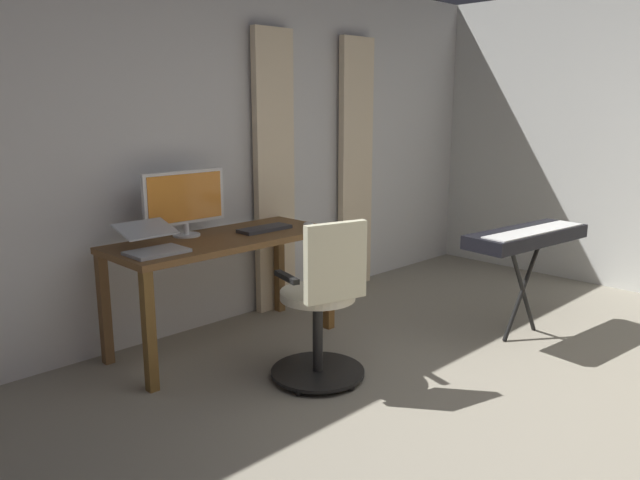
% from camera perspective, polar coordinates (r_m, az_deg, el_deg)
% --- Properties ---
extents(ground_plane, '(7.56, 7.56, 0.00)m').
position_cam_1_polar(ground_plane, '(3.26, 25.31, -18.26)').
color(ground_plane, gray).
extents(back_room_partition, '(5.82, 0.10, 2.57)m').
position_cam_1_polar(back_room_partition, '(4.61, -8.69, 8.40)').
color(back_room_partition, silver).
rests_on(back_room_partition, ground).
extents(curtain_left_panel, '(0.37, 0.06, 2.15)m').
position_cam_1_polar(curtain_left_panel, '(5.42, 3.31, 6.90)').
color(curtain_left_panel, beige).
rests_on(curtain_left_panel, ground).
extents(curtain_right_panel, '(0.36, 0.06, 2.15)m').
position_cam_1_polar(curtain_right_panel, '(4.77, -4.26, 6.12)').
color(curtain_right_panel, beige).
rests_on(curtain_right_panel, ground).
extents(desk, '(1.52, 0.62, 0.75)m').
position_cam_1_polar(desk, '(4.11, -8.93, -1.06)').
color(desk, brown).
rests_on(desk, ground).
extents(office_chair, '(0.56, 0.56, 0.98)m').
position_cam_1_polar(office_chair, '(3.56, 0.27, -6.31)').
color(office_chair, black).
rests_on(office_chair, ground).
extents(computer_monitor, '(0.60, 0.18, 0.43)m').
position_cam_1_polar(computer_monitor, '(4.12, -12.42, 3.68)').
color(computer_monitor, white).
rests_on(computer_monitor, desk).
extents(computer_keyboard, '(0.38, 0.15, 0.02)m').
position_cam_1_polar(computer_keyboard, '(4.26, -5.15, 1.04)').
color(computer_keyboard, '#333338').
rests_on(computer_keyboard, desk).
extents(laptop, '(0.34, 0.34, 0.17)m').
position_cam_1_polar(laptop, '(3.74, -15.23, -0.30)').
color(laptop, '#B7BCC1').
rests_on(laptop, desk).
extents(computer_mouse, '(0.06, 0.10, 0.04)m').
position_cam_1_polar(computer_mouse, '(4.35, -1.03, 1.41)').
color(computer_mouse, white).
rests_on(computer_mouse, desk).
extents(piano_keyboard, '(1.04, 0.43, 0.78)m').
position_cam_1_polar(piano_keyboard, '(4.43, 18.61, 0.14)').
color(piano_keyboard, black).
rests_on(piano_keyboard, ground).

